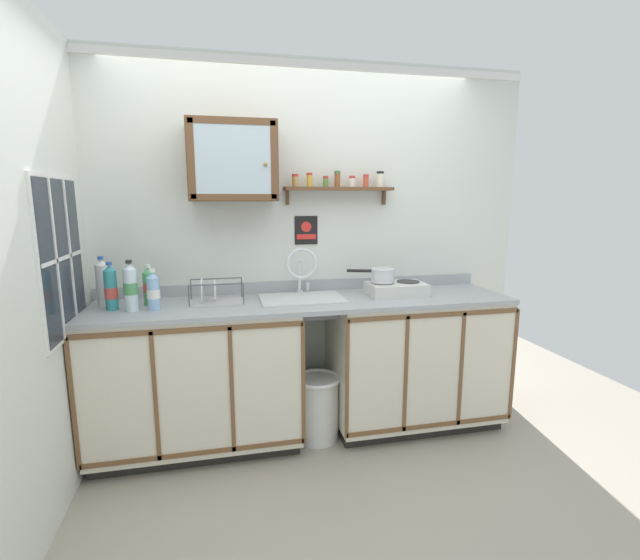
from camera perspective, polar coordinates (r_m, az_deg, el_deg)
The scene contains 21 objects.
floor at distance 3.11m, azimuth -0.54°, elevation -21.33°, with size 5.80×5.80×0.00m, color #9E9384.
back_wall at distance 3.26m, azimuth -2.82°, elevation 4.41°, with size 3.40×0.07×2.58m.
side_wall_left at distance 2.47m, azimuth -33.21°, elevation 0.57°, with size 0.05×3.38×2.58m, color silver.
lower_cabinet_run at distance 3.10m, azimuth -15.37°, elevation -12.05°, with size 1.32×0.62×0.94m.
lower_cabinet_run_right at distance 3.37m, azimuth 11.83°, elevation -10.03°, with size 1.21×0.62×0.94m.
countertop at distance 3.00m, azimuth -1.68°, elevation -2.82°, with size 2.76×0.64×0.03m, color #9EA3A8.
backsplash at distance 3.27m, azimuth -2.68°, elevation -0.73°, with size 2.76×0.02×0.08m, color #9EA3A8.
sink at distance 3.03m, azimuth -2.31°, elevation -2.39°, with size 0.56×0.42×0.44m.
hot_plate_stove at distance 3.18m, azimuth 9.66°, elevation -1.11°, with size 0.40×0.27×0.09m.
saucepan at distance 3.14m, azimuth 7.87°, elevation 0.65°, with size 0.32×0.17×0.10m.
bottle_water_blue_0 at distance 2.89m, azimuth -20.41°, elevation -1.38°, with size 0.08×0.08×0.25m.
bottle_soda_green_1 at distance 3.03m, azimuth -20.88°, elevation -0.76°, with size 0.08×0.08×0.26m.
bottle_water_clear_2 at distance 2.91m, azimuth -22.93°, elevation -0.87°, with size 0.08×0.08×0.31m.
bottle_detergent_teal_3 at distance 2.99m, azimuth -25.03°, elevation -1.00°, with size 0.08×0.08×0.29m.
bottle_opaque_white_4 at distance 3.11m, azimuth -25.89°, elevation -0.44°, with size 0.08×0.08×0.32m.
dish_rack at distance 2.97m, azimuth -13.24°, elevation -2.31°, with size 0.36×0.23×0.17m.
wall_cabinet at distance 3.04m, azimuth -11.04°, elevation 14.57°, with size 0.56×0.31×0.51m.
spice_shelf at distance 3.22m, azimuth 2.55°, elevation 11.78°, with size 0.77×0.14×0.23m.
warning_sign at distance 3.23m, azimuth -1.77°, elevation 6.31°, with size 0.16×0.01×0.20m.
window at distance 2.81m, azimuth -30.05°, elevation 2.44°, with size 0.03×0.68×0.88m.
trash_bin at distance 3.18m, azimuth -0.34°, elevation -15.75°, with size 0.32×0.32×0.45m.
Camera 1 is at (-0.55, -2.59, 1.63)m, focal length 25.19 mm.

